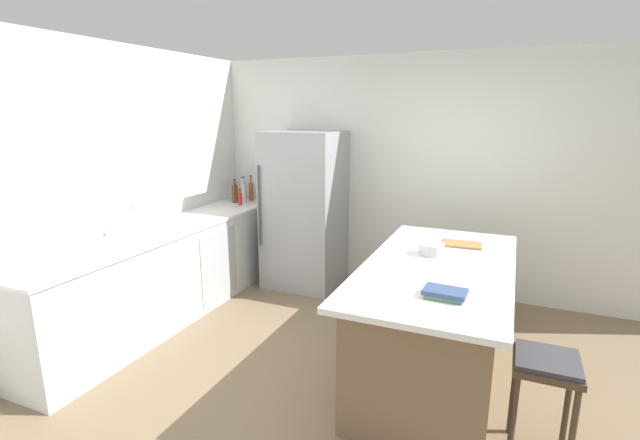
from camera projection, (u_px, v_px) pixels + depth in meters
name	position (u px, v px, depth m)	size (l,w,h in m)	color
ground_plane	(352.00, 392.00, 3.32)	(7.20, 7.20, 0.00)	#7A664C
wall_rear	(421.00, 176.00, 5.02)	(6.00, 0.10, 2.60)	silver
wall_left	(89.00, 194.00, 3.95)	(0.10, 6.00, 2.60)	silver
counter_run_left	(170.00, 272.00, 4.48)	(0.64, 3.19, 0.91)	silver
kitchen_island	(435.00, 320.00, 3.45)	(1.04, 2.11, 0.90)	#7A6047
refrigerator	(305.00, 210.00, 5.22)	(0.82, 0.77, 1.79)	#93969B
bar_stool	(545.00, 376.00, 2.60)	(0.36, 0.36, 0.65)	#473828
sink_faucet	(133.00, 219.00, 4.04)	(0.15, 0.05, 0.30)	silver
vinegar_bottle	(251.00, 191.00, 5.64)	(0.05, 0.05, 0.32)	#994C23
soda_bottle	(243.00, 192.00, 5.59)	(0.08, 0.08, 0.31)	silver
syrup_bottle	(235.00, 193.00, 5.52)	(0.07, 0.07, 0.29)	#5B3319
hot_sauce_bottle	(240.00, 199.00, 5.39)	(0.05, 0.05, 0.19)	red
cookbook_stack	(445.00, 293.00, 2.74)	(0.26, 0.18, 0.05)	#4C7F60
mixing_bowl	(431.00, 249.00, 3.56)	(0.20, 0.20, 0.09)	#B2B5BA
cutting_board	(461.00, 244.00, 3.81)	(0.34, 0.23, 0.02)	#9E7042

